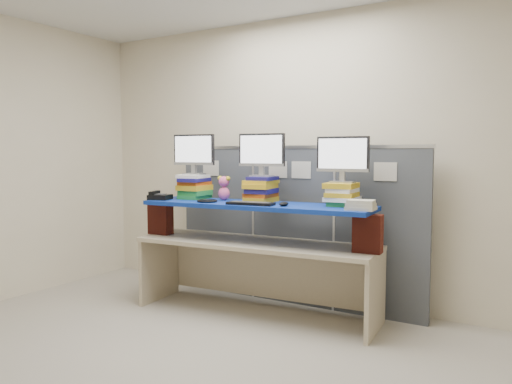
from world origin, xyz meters
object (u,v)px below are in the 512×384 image
Objects in this scene: desk at (256,256)px; monitor_center at (262,152)px; monitor_left at (194,152)px; keyboard at (251,203)px; blue_board at (256,205)px; monitor_right at (343,157)px; desk_phone at (159,196)px.

monitor_center reaches higher than desk.
keyboard is (0.78, -0.21, -0.44)m from monitor_left.
monitor_right is (0.74, 0.18, 0.44)m from blue_board.
blue_board is 0.99m from desk_phone.
blue_board is at bearing -9.15° from monitor_left.
monitor_left reaches higher than keyboard.
blue_board is 0.88m from monitor_left.
monitor_center is at bearing 180.00° from monitor_right.
monitor_right is (0.74, 0.18, 0.90)m from desk.
monitor_center is at bearing 1.26° from desk_phone.
monitor_left reaches higher than monitor_right.
monitor_center is (-0.01, 0.12, 0.93)m from desk.
desk is at bearing -5.47° from desk_phone.
desk is 4.99× the size of monitor_right.
keyboard is (0.05, -0.27, -0.44)m from monitor_center.
desk is 5.22× the size of keyboard.
keyboard is 1.83× the size of desk_phone.
desk_phone is at bearing -136.23° from monitor_left.
desk is 4.99× the size of monitor_center.
monitor_center is 1.00× the size of monitor_right.
blue_board is 0.88m from monitor_right.
monitor_right is 1.05× the size of keyboard.
desk is 1.18m from monitor_right.
monitor_left is 1.00× the size of monitor_center.
desk_phone reaches higher than desk.
desk is 4.99× the size of monitor_left.
desk_phone is (-0.96, -0.31, -0.42)m from monitor_center.
keyboard reaches higher than blue_board.
blue_board is 8.98× the size of desk_phone.
blue_board is 4.70× the size of monitor_left.
monitor_left is 1.49m from monitor_right.
keyboard is (-0.71, -0.33, -0.40)m from monitor_right.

